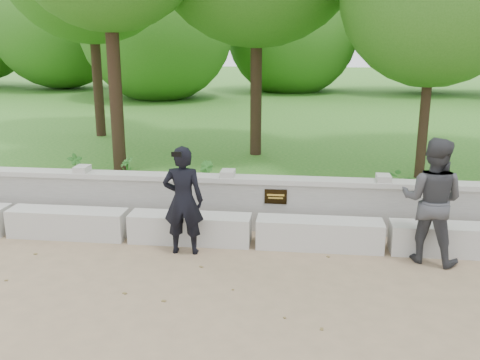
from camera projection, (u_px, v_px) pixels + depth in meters
The scene contains 10 objects.
ground at pixel (239, 304), 6.47m from camera, with size 80.00×80.00×0.00m, color #947B5B.
lawn at pixel (285, 119), 19.85m from camera, with size 40.00×22.00×0.25m, color #246E1B.
concrete_bench at pixel (254, 231), 8.23m from camera, with size 11.90×0.45×0.45m.
parapet_wall at pixel (258, 203), 8.84m from camera, with size 12.50×0.35×0.90m.
man_main at pixel (183, 200), 7.78m from camera, with size 0.61×0.55×1.63m.
visitor_left at pixel (432, 201), 7.49m from camera, with size 1.07×0.97×1.80m.
shrub_a at pixel (76, 168), 10.77m from camera, with size 0.32×0.21×0.60m, color #2F6E25.
shrub_b at pixel (206, 176), 10.20m from camera, with size 0.32×0.26×0.58m, color #2F6E25.
shrub_c at pixel (405, 190), 9.19m from camera, with size 0.56×0.49×0.62m, color #2F6E25.
shrub_d at pixel (127, 172), 10.52m from camera, with size 0.33×0.29×0.59m, color #2F6E25.
Camera 1 is at (0.72, -5.80, 3.14)m, focal length 40.00 mm.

